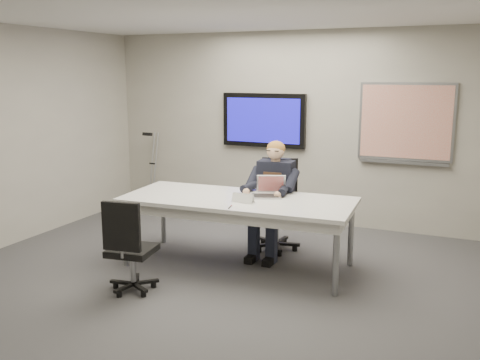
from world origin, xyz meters
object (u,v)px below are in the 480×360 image
at_px(office_chair_near, 131,263).
at_px(seated_person, 270,210).
at_px(office_chair_far, 277,221).
at_px(laptop, 268,191).
at_px(conference_table, 238,206).

height_order(office_chair_near, seated_person, seated_person).
height_order(office_chair_far, laptop, office_chair_far).
distance_m(office_chair_far, laptop, 0.74).
bearing_deg(laptop, office_chair_far, 76.87).
xyz_separation_m(office_chair_far, laptop, (0.08, -0.53, 0.51)).
distance_m(conference_table, office_chair_near, 1.39).
height_order(office_chair_far, seated_person, seated_person).
xyz_separation_m(conference_table, seated_person, (0.21, 0.50, -0.15)).
height_order(conference_table, office_chair_far, office_chair_far).
xyz_separation_m(seated_person, laptop, (0.07, -0.26, 0.30)).
height_order(office_chair_far, office_chair_near, office_chair_far).
bearing_deg(laptop, conference_table, -161.74).
height_order(conference_table, office_chair_near, office_chair_near).
distance_m(office_chair_near, seated_person, 1.88).
xyz_separation_m(conference_table, laptop, (0.28, 0.24, 0.15)).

